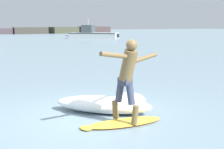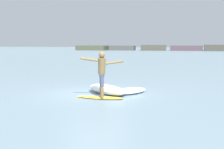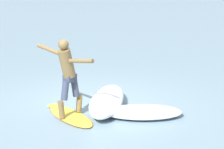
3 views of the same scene
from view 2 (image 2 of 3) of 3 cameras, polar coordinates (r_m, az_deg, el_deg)
name	(u,v)px [view 2 (image 2 of 3)]	position (r m, az deg, el deg)	size (l,w,h in m)	color
ground_plane	(95,94)	(13.22, -3.08, -3.57)	(200.00, 200.00, 0.00)	gray
rock_jetty_breakwater	(197,48)	(74.73, 15.25, 4.71)	(52.38, 5.28, 1.49)	#3D4130
surfboard	(101,97)	(12.21, -2.02, -4.22)	(1.90, 0.70, 0.20)	yellow
surfer	(102,70)	(11.98, -1.88, 0.76)	(1.61, 0.81, 1.77)	brown
wave_foam_at_tail	(107,89)	(13.15, -0.96, -2.74)	(2.27, 2.16, 0.40)	white
wave_foam_at_nose	(130,91)	(13.35, 3.23, -3.00)	(1.77, 2.00, 0.22)	white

